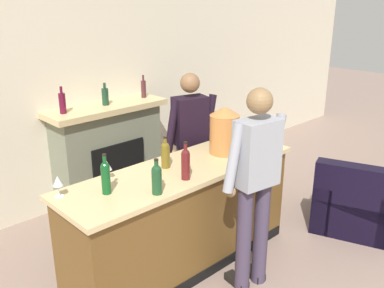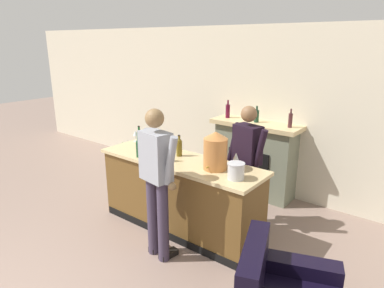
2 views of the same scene
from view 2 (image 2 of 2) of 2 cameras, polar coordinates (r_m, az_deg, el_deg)
wall_back_panel at (r=6.00m, az=8.27°, el=5.88°), size 12.00×0.07×2.75m
bar_counter at (r=4.68m, az=-2.06°, el=-8.37°), size 2.35×0.72×1.00m
fireplace_stone at (r=5.77m, az=10.39°, el=-2.30°), size 1.47×0.52×1.54m
potted_plant_corner at (r=7.23m, az=-10.31°, el=-1.85°), size 0.42×0.41×0.63m
person_customer at (r=3.90m, az=-5.89°, el=-5.74°), size 0.65×0.35×1.81m
person_bartender at (r=4.62m, az=9.04°, el=-3.04°), size 0.64×0.37×1.70m
copper_dispenser at (r=4.10m, az=3.92°, el=-1.08°), size 0.29×0.33×0.47m
ice_bucket_steel at (r=3.88m, az=7.34°, el=-4.47°), size 0.20×0.20×0.19m
wine_bottle_port_short at (r=4.40m, az=-5.20°, el=-1.08°), size 0.07×0.07×0.33m
wine_bottle_merlot_tall at (r=4.59m, az=-2.15°, el=-0.43°), size 0.08×0.08×0.29m
wine_bottle_burgundy_dark at (r=4.61m, az=-8.83°, el=-0.57°), size 0.08×0.08×0.29m
wine_bottle_cabernet_heavy at (r=4.98m, az=-8.77°, el=0.93°), size 0.07×0.07×0.33m
wine_glass_back_row at (r=4.28m, az=7.34°, el=-2.10°), size 0.07×0.07×0.17m
wine_glass_by_dispenser at (r=5.33m, az=-9.41°, el=1.73°), size 0.08×0.08×0.18m
wine_glass_front_right at (r=5.04m, az=-5.62°, el=0.86°), size 0.08×0.08×0.16m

